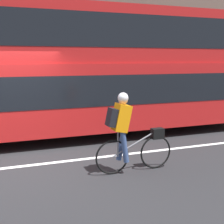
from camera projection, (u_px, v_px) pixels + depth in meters
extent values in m
plane|color=#232326|center=(14.00, 166.00, 6.82)|extent=(80.00, 80.00, 0.00)
cube|color=silver|center=(15.00, 167.00, 6.74)|extent=(50.00, 0.14, 0.01)
cube|color=#A8A399|center=(5.00, 120.00, 11.57)|extent=(60.00, 1.90, 0.14)
cube|color=brown|center=(0.00, 40.00, 12.08)|extent=(60.00, 0.30, 6.07)
cylinder|color=black|center=(185.00, 112.00, 10.78)|extent=(1.04, 0.30, 1.04)
cube|color=#B21919|center=(95.00, 94.00, 9.52)|extent=(10.52, 2.56, 1.89)
cube|color=black|center=(95.00, 87.00, 9.48)|extent=(10.10, 2.58, 0.83)
cube|color=#B21919|center=(94.00, 36.00, 9.23)|extent=(10.52, 2.45, 1.57)
cube|color=black|center=(94.00, 33.00, 9.22)|extent=(10.10, 2.47, 0.88)
torus|color=black|center=(156.00, 152.00, 6.63)|extent=(0.72, 0.04, 0.72)
torus|color=black|center=(112.00, 157.00, 6.28)|extent=(0.72, 0.04, 0.72)
cylinder|color=slate|center=(135.00, 144.00, 6.41)|extent=(1.00, 0.03, 0.49)
cylinder|color=slate|center=(118.00, 144.00, 6.28)|extent=(0.03, 0.03, 0.53)
cube|color=black|center=(157.00, 133.00, 6.57)|extent=(0.26, 0.16, 0.22)
cube|color=orange|center=(121.00, 118.00, 6.21)|extent=(0.37, 0.32, 0.58)
cube|color=black|center=(112.00, 117.00, 6.14)|extent=(0.21, 0.26, 0.38)
cylinder|color=#384C7A|center=(121.00, 145.00, 6.41)|extent=(0.22, 0.11, 0.64)
cylinder|color=#384C7A|center=(125.00, 147.00, 6.24)|extent=(0.20, 0.11, 0.64)
sphere|color=tan|center=(123.00, 100.00, 6.17)|extent=(0.19, 0.19, 0.19)
sphere|color=silver|center=(123.00, 98.00, 6.16)|extent=(0.21, 0.21, 0.21)
cylinder|color=#515156|center=(195.00, 96.00, 14.28)|extent=(0.54, 0.54, 0.99)
cylinder|color=#59595B|center=(70.00, 86.00, 12.13)|extent=(0.07, 0.07, 2.26)
cube|color=white|center=(69.00, 63.00, 11.94)|extent=(0.36, 0.02, 0.36)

